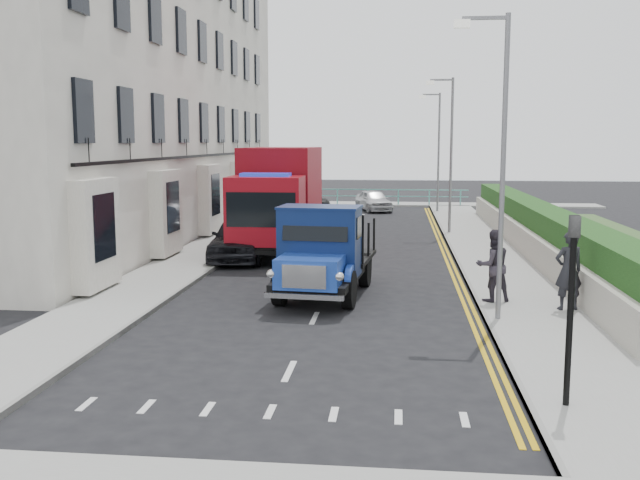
{
  "coord_description": "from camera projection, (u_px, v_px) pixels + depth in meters",
  "views": [
    {
      "loc": [
        1.93,
        -18.52,
        4.2
      ],
      "look_at": [
        -0.25,
        1.56,
        1.4
      ],
      "focal_mm": 40.0,
      "sensor_mm": 36.0,
      "label": 1
    }
  ],
  "objects": [
    {
      "name": "parked_car_mid",
      "position": [
        262.0,
        226.0,
        29.41
      ],
      "size": [
        1.92,
        4.59,
        1.48
      ],
      "primitive_type": "imported",
      "rotation": [
        0.0,
        0.0,
        -0.08
      ],
      "color": "#5882BE",
      "rests_on": "ground"
    },
    {
      "name": "lamp_mid",
      "position": [
        449.0,
        146.0,
        31.81
      ],
      "size": [
        1.23,
        0.18,
        7.0
      ],
      "color": "slate",
      "rests_on": "ground"
    },
    {
      "name": "seafront_car_right",
      "position": [
        374.0,
        200.0,
        43.28
      ],
      "size": [
        2.68,
        4.1,
        1.3
      ],
      "primitive_type": "imported",
      "rotation": [
        0.0,
        0.0,
        0.33
      ],
      "color": "silver",
      "rests_on": "ground"
    },
    {
      "name": "parked_car_front",
      "position": [
        241.0,
        238.0,
        25.41
      ],
      "size": [
        2.08,
        4.71,
        1.58
      ],
      "primitive_type": "imported",
      "rotation": [
        0.0,
        0.0,
        0.05
      ],
      "color": "black",
      "rests_on": "ground"
    },
    {
      "name": "bedford_lorry",
      "position": [
        321.0,
        257.0,
        18.91
      ],
      "size": [
        2.53,
        5.41,
        2.48
      ],
      "rotation": [
        0.0,
        0.0,
        -0.09
      ],
      "color": "black",
      "rests_on": "ground"
    },
    {
      "name": "seafront_car_left",
      "position": [
        302.0,
        203.0,
        40.08
      ],
      "size": [
        3.78,
        5.97,
        1.54
      ],
      "primitive_type": "imported",
      "rotation": [
        0.0,
        0.0,
        3.38
      ],
      "color": "black",
      "rests_on": "ground"
    },
    {
      "name": "red_lorry",
      "position": [
        279.0,
        197.0,
        27.2
      ],
      "size": [
        2.69,
        7.61,
        3.97
      ],
      "rotation": [
        0.0,
        0.0,
        0.01
      ],
      "color": "black",
      "rests_on": "ground"
    },
    {
      "name": "pedestrian_west_near",
      "position": [
        235.0,
        226.0,
        28.04
      ],
      "size": [
        0.94,
        0.85,
        1.53
      ],
      "primitive_type": "imported",
      "rotation": [
        0.0,
        0.0,
        3.8
      ],
      "color": "#1A1A30",
      "rests_on": "pavement_west"
    },
    {
      "name": "lamp_far",
      "position": [
        437.0,
        145.0,
        41.66
      ],
      "size": [
        1.23,
        0.18,
        7.0
      ],
      "color": "slate",
      "rests_on": "ground"
    },
    {
      "name": "pedestrian_west_far",
      "position": [
        269.0,
        209.0,
        35.35
      ],
      "size": [
        0.88,
        0.88,
        1.54
      ],
      "primitive_type": "imported",
      "rotation": [
        0.0,
        0.0,
        0.76
      ],
      "color": "#3D342B",
      "rests_on": "pavement_west"
    },
    {
      "name": "garden_east",
      "position": [
        537.0,
        229.0,
        26.99
      ],
      "size": [
        1.45,
        28.0,
        1.75
      ],
      "color": "#B2AD9E",
      "rests_on": "ground"
    },
    {
      "name": "lamp_near",
      "position": [
        498.0,
        150.0,
        16.06
      ],
      "size": [
        1.23,
        0.18,
        7.0
      ],
      "color": "slate",
      "rests_on": "ground"
    },
    {
      "name": "pavement_west",
      "position": [
        217.0,
        246.0,
        28.43
      ],
      "size": [
        2.4,
        38.0,
        0.12
      ],
      "primitive_type": "cube",
      "color": "gray",
      "rests_on": "ground"
    },
    {
      "name": "promenade",
      "position": [
        368.0,
        204.0,
        47.57
      ],
      "size": [
        30.0,
        2.5,
        0.12
      ],
      "primitive_type": "cube",
      "color": "gray",
      "rests_on": "ground"
    },
    {
      "name": "seafront_railing",
      "position": [
        368.0,
        197.0,
        46.71
      ],
      "size": [
        13.0,
        0.08,
        1.11
      ],
      "color": "#59B2A5",
      "rests_on": "ground"
    },
    {
      "name": "ground",
      "position": [
        323.0,
        300.0,
        19.02
      ],
      "size": [
        120.0,
        120.0,
        0.0
      ],
      "primitive_type": "plane",
      "color": "black",
      "rests_on": "ground"
    },
    {
      "name": "traffic_signal",
      "position": [
        572.0,
        282.0,
        10.86
      ],
      "size": [
        0.16,
        0.2,
        3.1
      ],
      "color": "black",
      "rests_on": "ground"
    },
    {
      "name": "pavement_east",
      "position": [
        485.0,
        250.0,
        27.31
      ],
      "size": [
        2.6,
        38.0,
        0.12
      ],
      "primitive_type": "cube",
      "color": "gray",
      "rests_on": "ground"
    },
    {
      "name": "terrace_west",
      "position": [
        143.0,
        75.0,
        31.85
      ],
      "size": [
        6.31,
        30.2,
        14.25
      ],
      "color": "silver",
      "rests_on": "ground"
    },
    {
      "name": "pedestrian_east_near",
      "position": [
        569.0,
        270.0,
        17.3
      ],
      "size": [
        0.81,
        0.64,
        1.94
      ],
      "primitive_type": "imported",
      "rotation": [
        0.0,
        0.0,
        3.41
      ],
      "color": "black",
      "rests_on": "pavement_east"
    },
    {
      "name": "sea_plane",
      "position": [
        380.0,
        180.0,
        78.1
      ],
      "size": [
        120.0,
        120.0,
        0.0
      ],
      "primitive_type": "plane",
      "color": "slate",
      "rests_on": "ground"
    },
    {
      "name": "pedestrian_east_far",
      "position": [
        493.0,
        265.0,
        18.24
      ],
      "size": [
        1.06,
        0.92,
        1.86
      ],
      "primitive_type": "imported",
      "rotation": [
        0.0,
        0.0,
        3.42
      ],
      "color": "#302B35",
      "rests_on": "pavement_east"
    },
    {
      "name": "parked_car_rear",
      "position": [
        276.0,
        219.0,
        32.03
      ],
      "size": [
        2.32,
        5.07,
        1.44
      ],
      "primitive_type": "imported",
      "rotation": [
        0.0,
        0.0,
        -0.06
      ],
      "color": "silver",
      "rests_on": "ground"
    }
  ]
}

